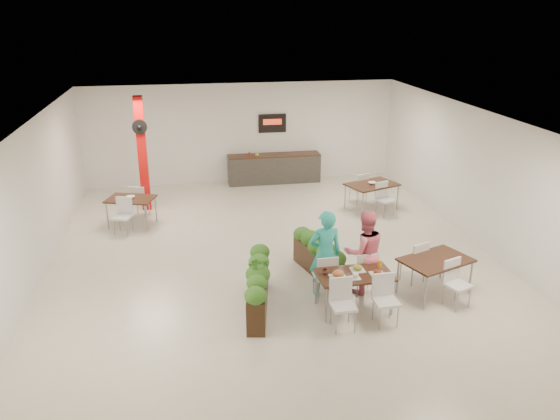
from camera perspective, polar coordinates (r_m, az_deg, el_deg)
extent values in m
plane|color=beige|center=(12.66, -0.81, -4.86)|extent=(12.00, 12.00, 0.00)
cube|color=white|center=(17.81, -4.04, 8.00)|extent=(10.00, 0.10, 3.20)
cube|color=white|center=(6.78, 7.72, -13.85)|extent=(10.00, 0.10, 3.20)
cube|color=white|center=(12.33, -24.43, 0.56)|extent=(0.10, 12.00, 3.20)
cube|color=white|center=(13.75, 20.20, 3.07)|extent=(0.10, 12.00, 3.20)
cube|color=white|center=(11.67, -0.89, 9.52)|extent=(10.00, 12.00, 0.04)
cube|color=#BD0D0C|center=(15.62, -14.17, 5.67)|extent=(0.25, 0.25, 3.20)
cylinder|color=black|center=(15.27, -14.47, 8.40)|extent=(0.40, 0.06, 0.40)
sphere|color=black|center=(15.23, -14.47, 8.37)|extent=(0.12, 0.12, 0.12)
cube|color=#302E2A|center=(17.89, -0.63, 4.30)|extent=(3.00, 0.60, 0.90)
cube|color=black|center=(17.77, -0.63, 5.76)|extent=(3.00, 0.62, 0.04)
cube|color=black|center=(17.85, -0.81, 9.05)|extent=(0.90, 0.04, 0.60)
cube|color=red|center=(17.81, -0.80, 9.19)|extent=(0.60, 0.02, 0.18)
imported|color=#923918|center=(17.63, -3.21, 6.00)|extent=(0.09, 0.09, 0.19)
imported|color=gold|center=(17.66, -2.40, 6.00)|extent=(0.13, 0.13, 0.17)
cube|color=black|center=(10.31, 7.80, -6.72)|extent=(1.42, 0.83, 0.04)
cylinder|color=gray|center=(10.03, 4.83, -9.87)|extent=(0.04, 0.04, 0.71)
cylinder|color=gray|center=(10.43, 11.68, -8.99)|extent=(0.04, 0.04, 0.71)
cylinder|color=gray|center=(10.60, 3.80, -8.07)|extent=(0.04, 0.04, 0.71)
cylinder|color=gray|center=(10.98, 10.31, -7.32)|extent=(0.04, 0.04, 0.71)
cube|color=white|center=(10.83, 4.68, -6.86)|extent=(0.43, 0.43, 0.05)
cube|color=white|center=(10.56, 5.01, -6.11)|extent=(0.42, 0.05, 0.45)
cylinder|color=gray|center=(11.13, 5.25, -7.45)|extent=(0.02, 0.02, 0.43)
cylinder|color=gray|center=(11.05, 3.55, -7.63)|extent=(0.02, 0.02, 0.43)
cylinder|color=gray|center=(10.85, 5.77, -8.27)|extent=(0.02, 0.02, 0.43)
cylinder|color=gray|center=(10.76, 4.02, -8.46)|extent=(0.02, 0.02, 0.43)
cube|color=white|center=(11.07, 8.69, -6.42)|extent=(0.43, 0.43, 0.05)
cube|color=white|center=(10.80, 9.10, -5.67)|extent=(0.42, 0.05, 0.45)
cylinder|color=gray|center=(11.37, 9.15, -7.01)|extent=(0.02, 0.02, 0.43)
cylinder|color=gray|center=(11.26, 7.52, -7.20)|extent=(0.02, 0.02, 0.43)
cylinder|color=gray|center=(11.09, 9.76, -7.79)|extent=(0.02, 0.02, 0.43)
cylinder|color=gray|center=(10.98, 8.09, -8.00)|extent=(0.02, 0.02, 0.43)
cube|color=white|center=(9.83, 6.63, -9.97)|extent=(0.43, 0.43, 0.05)
cube|color=white|center=(9.87, 6.35, -8.17)|extent=(0.42, 0.05, 0.45)
cylinder|color=gray|center=(9.77, 5.92, -11.76)|extent=(0.02, 0.02, 0.43)
cylinder|color=gray|center=(9.86, 7.84, -11.51)|extent=(0.02, 0.02, 0.43)
cylinder|color=gray|center=(10.04, 5.34, -10.76)|extent=(0.02, 0.02, 0.43)
cylinder|color=gray|center=(10.14, 7.21, -10.53)|extent=(0.02, 0.02, 0.43)
cube|color=white|center=(10.09, 11.02, -9.39)|extent=(0.43, 0.43, 0.05)
cube|color=white|center=(10.12, 10.71, -7.65)|extent=(0.42, 0.05, 0.45)
cylinder|color=gray|center=(10.01, 10.38, -11.15)|extent=(0.02, 0.02, 0.43)
cylinder|color=gray|center=(10.13, 12.20, -10.88)|extent=(0.02, 0.02, 0.43)
cylinder|color=gray|center=(10.28, 9.68, -10.20)|extent=(0.02, 0.02, 0.43)
cylinder|color=gray|center=(10.40, 11.46, -9.95)|extent=(0.02, 0.02, 0.43)
cube|color=white|center=(10.11, 6.10, -7.04)|extent=(0.31, 0.31, 0.01)
ellipsoid|color=brown|center=(10.08, 6.12, -6.67)|extent=(0.22, 0.22, 0.13)
cube|color=white|center=(10.43, 8.12, -6.24)|extent=(0.27, 0.27, 0.01)
ellipsoid|color=gold|center=(10.41, 8.13, -5.93)|extent=(0.18, 0.18, 0.11)
cube|color=white|center=(10.33, 10.14, -6.64)|extent=(0.27, 0.27, 0.01)
ellipsoid|color=#4F150F|center=(10.31, 10.16, -6.36)|extent=(0.16, 0.16, 0.10)
cube|color=white|center=(10.14, 7.87, -7.06)|extent=(0.18, 0.18, 0.01)
ellipsoid|color=white|center=(10.12, 7.88, -6.84)|extent=(0.12, 0.12, 0.07)
cylinder|color=gold|center=(10.58, 10.39, -5.58)|extent=(0.07, 0.07, 0.15)
imported|color=#592F26|center=(10.21, 4.70, -6.45)|extent=(0.12, 0.12, 0.10)
imported|color=#2AB6AA|center=(10.69, 4.74, -4.58)|extent=(0.66, 0.44, 1.79)
imported|color=pink|center=(10.93, 8.81, -4.36)|extent=(0.86, 0.68, 1.74)
cube|color=black|center=(10.44, -2.29, -8.69)|extent=(0.69, 2.00, 0.66)
ellipsoid|color=#235317|center=(9.49, -2.57, -8.76)|extent=(0.40, 0.40, 0.32)
ellipsoid|color=#235317|center=(9.86, -2.44, -7.59)|extent=(0.40, 0.40, 0.32)
ellipsoid|color=#235317|center=(10.23, -2.33, -6.49)|extent=(0.40, 0.40, 0.32)
ellipsoid|color=#235317|center=(10.60, -2.22, -5.47)|extent=(0.40, 0.40, 0.32)
ellipsoid|color=#235317|center=(10.98, -2.12, -4.53)|extent=(0.40, 0.40, 0.32)
imported|color=#235317|center=(10.18, -2.34, -6.02)|extent=(0.38, 0.33, 0.43)
cube|color=black|center=(11.73, 3.99, -5.48)|extent=(0.75, 1.75, 0.58)
ellipsoid|color=#235317|center=(11.00, 5.91, -5.01)|extent=(0.40, 0.40, 0.32)
ellipsoid|color=#235317|center=(11.28, 4.95, -4.31)|extent=(0.40, 0.40, 0.32)
ellipsoid|color=#235317|center=(11.56, 4.04, -3.65)|extent=(0.40, 0.40, 0.32)
ellipsoid|color=#235317|center=(11.85, 3.18, -3.01)|extent=(0.40, 0.40, 0.32)
ellipsoid|color=#235317|center=(12.14, 2.35, -2.41)|extent=(0.40, 0.40, 0.32)
imported|color=#235317|center=(11.53, 4.05, -3.34)|extent=(0.21, 0.21, 0.38)
cube|color=black|center=(14.72, -15.34, 1.13)|extent=(1.37, 1.12, 0.04)
cylinder|color=gray|center=(14.77, -17.60, -0.59)|extent=(0.04, 0.04, 0.71)
cylinder|color=gray|center=(14.35, -13.75, -0.81)|extent=(0.04, 0.04, 0.71)
cylinder|color=gray|center=(15.34, -16.57, 0.30)|extent=(0.04, 0.04, 0.71)
cylinder|color=gray|center=(14.94, -12.84, 0.11)|extent=(0.04, 0.04, 0.71)
cube|color=white|center=(15.33, -14.39, 0.87)|extent=(0.53, 0.53, 0.05)
cube|color=white|center=(15.08, -14.74, 1.53)|extent=(0.41, 0.17, 0.45)
cylinder|color=gray|center=(15.49, -13.51, 0.24)|extent=(0.02, 0.02, 0.43)
cylinder|color=gray|center=(15.62, -14.67, 0.29)|extent=(0.02, 0.02, 0.43)
cylinder|color=gray|center=(15.20, -13.96, -0.20)|extent=(0.02, 0.02, 0.43)
cylinder|color=gray|center=(15.32, -15.14, -0.14)|extent=(0.02, 0.02, 0.43)
cube|color=white|center=(14.30, -16.15, -0.72)|extent=(0.53, 0.53, 0.05)
cube|color=white|center=(14.37, -15.95, 0.48)|extent=(0.41, 0.17, 0.45)
cylinder|color=gray|center=(14.30, -16.94, -1.80)|extent=(0.02, 0.02, 0.43)
cylinder|color=gray|center=(14.17, -15.69, -1.88)|extent=(0.02, 0.02, 0.43)
cylinder|color=gray|center=(14.59, -16.41, -1.31)|extent=(0.02, 0.02, 0.43)
cylinder|color=gray|center=(14.46, -15.18, -1.38)|extent=(0.02, 0.02, 0.43)
imported|color=white|center=(14.70, -15.35, 1.30)|extent=(0.22, 0.22, 0.05)
cube|color=black|center=(15.58, 9.59, 2.64)|extent=(1.60, 1.33, 0.04)
cylinder|color=gray|center=(15.03, 8.63, 0.52)|extent=(0.04, 0.04, 0.71)
cylinder|color=gray|center=(15.81, 12.18, 1.30)|extent=(0.04, 0.04, 0.71)
cylinder|color=gray|center=(15.61, 6.82, 1.37)|extent=(0.04, 0.04, 0.71)
cylinder|color=gray|center=(16.37, 10.32, 2.08)|extent=(0.04, 0.04, 0.71)
cube|color=white|center=(16.10, 8.18, 2.26)|extent=(0.54, 0.54, 0.05)
cube|color=white|center=(15.89, 8.64, 2.93)|extent=(0.41, 0.18, 0.45)
cylinder|color=gray|center=(16.40, 8.24, 1.73)|extent=(0.02, 0.02, 0.43)
cylinder|color=gray|center=(16.20, 7.29, 1.54)|extent=(0.02, 0.02, 0.43)
cylinder|color=gray|center=(16.16, 8.98, 1.40)|extent=(0.02, 0.02, 0.43)
cylinder|color=gray|center=(15.95, 8.03, 1.20)|extent=(0.02, 0.02, 0.43)
cube|color=white|center=(15.24, 10.96, 1.04)|extent=(0.54, 0.54, 0.05)
cube|color=white|center=(15.29, 10.56, 2.12)|extent=(0.41, 0.18, 0.45)
cylinder|color=gray|center=(15.09, 10.84, -0.10)|extent=(0.02, 0.02, 0.43)
cylinder|color=gray|center=(15.31, 11.80, 0.13)|extent=(0.02, 0.02, 0.43)
cylinder|color=gray|center=(15.33, 10.01, 0.28)|extent=(0.02, 0.02, 0.43)
cylinder|color=gray|center=(15.54, 10.97, 0.50)|extent=(0.02, 0.02, 0.43)
imported|color=white|center=(15.57, 9.60, 2.80)|extent=(0.22, 0.22, 0.05)
cube|color=black|center=(11.22, 15.98, -5.05)|extent=(1.57, 1.30, 0.04)
cylinder|color=gray|center=(10.74, 14.98, -8.37)|extent=(0.04, 0.04, 0.71)
cylinder|color=gray|center=(11.57, 19.30, -6.69)|extent=(0.04, 0.04, 0.71)
cylinder|color=gray|center=(11.22, 12.19, -6.81)|extent=(0.04, 0.04, 0.71)
cylinder|color=gray|center=(12.02, 16.53, -5.33)|extent=(0.04, 0.04, 0.71)
cube|color=white|center=(11.70, 13.75, -5.25)|extent=(0.54, 0.54, 0.05)
cube|color=white|center=(11.48, 14.51, -4.46)|extent=(0.41, 0.18, 0.45)
cylinder|color=gray|center=(12.02, 13.69, -5.78)|extent=(0.02, 0.02, 0.43)
cylinder|color=gray|center=(11.81, 12.49, -6.18)|extent=(0.02, 0.02, 0.43)
cylinder|color=gray|center=(11.81, 14.83, -6.38)|extent=(0.02, 0.02, 0.43)
cylinder|color=gray|center=(11.59, 13.62, -6.80)|extent=(0.02, 0.02, 0.43)
cube|color=white|center=(10.98, 18.09, -7.48)|extent=(0.54, 0.54, 0.05)
cube|color=white|center=(10.98, 17.50, -5.95)|extent=(0.41, 0.18, 0.45)
cylinder|color=gray|center=(10.88, 18.01, -9.15)|extent=(0.02, 0.02, 0.43)
cylinder|color=gray|center=(11.12, 19.20, -8.65)|extent=(0.02, 0.02, 0.43)
cylinder|color=gray|center=(11.07, 16.71, -8.46)|extent=(0.02, 0.02, 0.43)
cylinder|color=gray|center=(11.30, 17.90, -7.98)|extent=(0.02, 0.02, 0.43)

